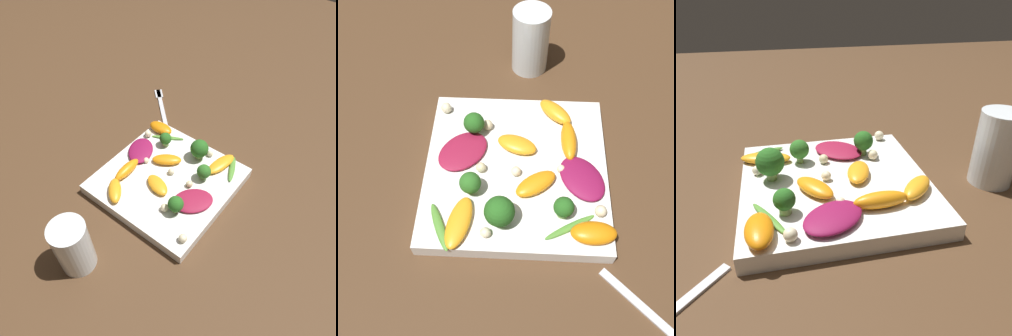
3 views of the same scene
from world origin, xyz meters
TOP-DOWN VIEW (x-y plane):
  - ground_plane at (0.00, 0.00)m, footprint 2.40×2.40m
  - plate at (0.00, 0.00)m, footprint 0.27×0.27m
  - drinking_glass at (0.02, 0.24)m, footprint 0.07×0.07m
  - fork at (0.19, -0.22)m, footprint 0.13×0.13m
  - radicchio_leaf_0 at (-0.08, 0.02)m, footprint 0.10×0.10m
  - radicchio_leaf_1 at (0.10, -0.02)m, footprint 0.09×0.10m
  - orange_segment_0 at (0.03, -0.03)m, footprint 0.07×0.06m
  - orange_segment_1 at (-0.00, 0.03)m, footprint 0.07×0.05m
  - orange_segment_2 at (0.10, -0.11)m, footprint 0.06×0.03m
  - orange_segment_3 at (0.06, 0.10)m, footprint 0.06×0.06m
  - orange_segment_4 at (0.08, 0.04)m, footprint 0.03×0.07m
  - orange_segment_5 at (-0.07, -0.10)m, footprint 0.05×0.08m
  - broccoli_floret_0 at (-0.06, -0.05)m, footprint 0.03×0.03m
  - broccoli_floret_1 at (-0.02, -0.09)m, footprint 0.04×0.04m
  - broccoli_floret_2 at (-0.07, 0.06)m, footprint 0.03×0.03m
  - broccoli_floret_3 at (0.07, -0.08)m, footprint 0.03×0.03m
  - arugula_sprig_0 at (0.08, -0.10)m, footprint 0.07×0.05m
  - arugula_sprig_1 at (-0.10, -0.10)m, footprint 0.04×0.07m
  - macadamia_nut_0 at (0.07, -0.01)m, footprint 0.01×0.01m
  - macadamia_nut_1 at (-0.05, 0.07)m, footprint 0.02×0.02m
  - macadamia_nut_2 at (-0.05, -0.01)m, footprint 0.01×0.01m
  - macadamia_nut_3 at (-0.12, 0.10)m, footprint 0.02×0.02m
  - macadamia_nut_4 at (0.12, -0.07)m, footprint 0.02×0.02m
  - macadamia_nut_5 at (0.00, -0.01)m, footprint 0.01×0.01m
  - macadamia_nut_6 at (-0.04, -0.11)m, footprint 0.01×0.01m

SIDE VIEW (x-z plane):
  - ground_plane at x=0.00m, z-range 0.00..0.00m
  - fork at x=0.19m, z-range 0.00..0.01m
  - plate at x=0.00m, z-range 0.00..0.03m
  - arugula_sprig_0 at x=0.08m, z-range 0.03..0.03m
  - arugula_sprig_1 at x=-0.10m, z-range 0.03..0.03m
  - radicchio_leaf_0 at x=-0.08m, z-range 0.03..0.04m
  - macadamia_nut_0 at x=0.07m, z-range 0.03..0.04m
  - radicchio_leaf_1 at x=0.10m, z-range 0.03..0.04m
  - macadamia_nut_6 at x=-0.04m, z-range 0.03..0.04m
  - macadamia_nut_5 at x=0.00m, z-range 0.03..0.04m
  - macadamia_nut_2 at x=-0.05m, z-range 0.03..0.04m
  - orange_segment_5 at x=-0.07m, z-range 0.03..0.04m
  - orange_segment_1 at x=0.00m, z-range 0.03..0.04m
  - macadamia_nut_1 at x=-0.05m, z-range 0.03..0.04m
  - macadamia_nut_4 at x=0.12m, z-range 0.03..0.04m
  - macadamia_nut_3 at x=-0.12m, z-range 0.03..0.04m
  - orange_segment_0 at x=0.03m, z-range 0.03..0.04m
  - orange_segment_3 at x=0.06m, z-range 0.03..0.04m
  - orange_segment_2 at x=0.10m, z-range 0.03..0.05m
  - orange_segment_4 at x=0.08m, z-range 0.03..0.05m
  - broccoli_floret_3 at x=0.07m, z-range 0.03..0.06m
  - broccoli_floret_0 at x=-0.06m, z-range 0.03..0.07m
  - broccoli_floret_2 at x=-0.07m, z-range 0.03..0.07m
  - broccoli_floret_1 at x=-0.02m, z-range 0.03..0.08m
  - drinking_glass at x=0.02m, z-range 0.00..0.12m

